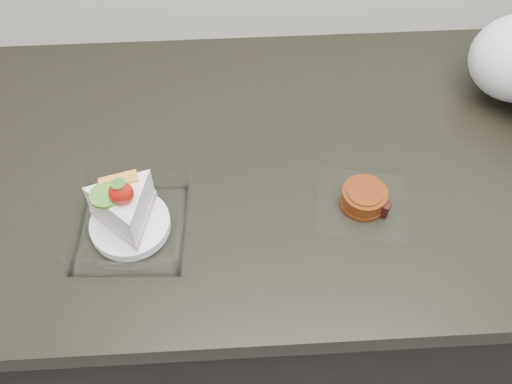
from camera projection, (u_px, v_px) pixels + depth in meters
name	position (u px, v px, depth m)	size (l,w,h in m)	color
counter	(337.00, 282.00, 1.30)	(2.04, 0.64, 0.90)	black
cake_tray	(128.00, 217.00, 0.82)	(0.17, 0.17, 0.13)	white
mooncake_wrap	(364.00, 199.00, 0.87)	(0.16, 0.16, 0.03)	white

